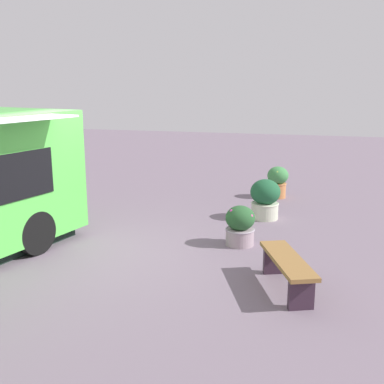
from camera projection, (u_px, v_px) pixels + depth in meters
The scene contains 5 objects.
ground_plane at pixel (88, 254), 8.10m from camera, with size 40.00×40.00×0.00m, color slate.
planter_flowering_near at pixel (240, 225), 8.49m from camera, with size 0.53×0.53×0.73m.
planter_flowering_far at pixel (278, 181), 11.98m from camera, with size 0.53×0.53×0.80m.
planter_flowering_side at pixel (265, 198), 10.12m from camera, with size 0.64×0.64×0.87m.
plaza_bench at pixel (287, 266), 6.64m from camera, with size 0.93×1.53×0.48m.
Camera 1 is at (3.69, -6.92, 2.90)m, focal length 43.98 mm.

